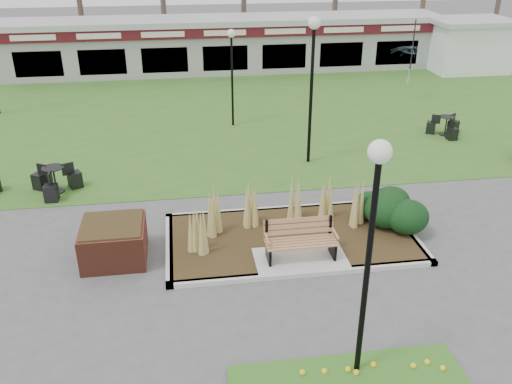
{
  "coord_description": "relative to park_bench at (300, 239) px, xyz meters",
  "views": [
    {
      "loc": [
        -2.67,
        -10.54,
        7.22
      ],
      "look_at": [
        -0.8,
        2.0,
        1.05
      ],
      "focal_mm": 38.0,
      "sensor_mm": 36.0,
      "label": 1
    }
  ],
  "objects": [
    {
      "name": "ground",
      "position": [
        0.0,
        -0.25,
        -0.59
      ],
      "size": [
        100.0,
        100.0,
        0.0
      ],
      "primitive_type": "plane",
      "color": "#515154",
      "rests_on": "ground"
    },
    {
      "name": "lawn",
      "position": [
        0.0,
        11.75,
        -0.58
      ],
      "size": [
        34.0,
        16.0,
        0.02
      ],
      "primitive_type": "cube",
      "color": "#2F6C22",
      "rests_on": "ground"
    },
    {
      "name": "planting_bed",
      "position": [
        1.27,
        1.1,
        -0.22
      ],
      "size": [
        6.75,
        3.4,
        1.27
      ],
      "color": "#352315",
      "rests_on": "ground"
    },
    {
      "name": "park_bench",
      "position": [
        0.0,
        0.0,
        0.0
      ],
      "size": [
        1.7,
        0.66,
        0.93
      ],
      "color": "#A17349",
      "rests_on": "ground"
    },
    {
      "name": "brick_planter",
      "position": [
        -4.4,
        0.75,
        -0.11
      ],
      "size": [
        1.5,
        1.5,
        0.95
      ],
      "color": "brown",
      "rests_on": "ground"
    },
    {
      "name": "food_pavilion",
      "position": [
        0.0,
        19.71,
        0.89
      ],
      "size": [
        24.6,
        3.4,
        2.9
      ],
      "color": "#969799",
      "rests_on": "ground"
    },
    {
      "name": "service_hut",
      "position": [
        13.5,
        17.75,
        0.86
      ],
      "size": [
        4.4,
        3.4,
        2.83
      ],
      "color": "white",
      "rests_on": "ground"
    },
    {
      "name": "lamp_post_near_left",
      "position": [
        0.22,
        -3.75,
        2.67
      ],
      "size": [
        0.37,
        0.37,
        4.47
      ],
      "color": "black",
      "rests_on": "ground"
    },
    {
      "name": "lamp_post_mid_left",
      "position": [
        -0.5,
        10.17,
        2.2
      ],
      "size": [
        0.32,
        0.32,
        3.82
      ],
      "color": "black",
      "rests_on": "ground"
    },
    {
      "name": "lamp_post_mid_right",
      "position": [
        1.64,
        5.98,
        2.93
      ],
      "size": [
        0.4,
        0.4,
        4.83
      ],
      "color": "black",
      "rests_on": "ground"
    },
    {
      "name": "bistro_set_b",
      "position": [
        -6.48,
        4.75,
        -0.3
      ],
      "size": [
        1.54,
        1.36,
        0.82
      ],
      "color": "black",
      "rests_on": "ground"
    },
    {
      "name": "bistro_set_d",
      "position": [
        7.51,
        7.8,
        -0.32
      ],
      "size": [
        1.39,
        1.22,
        0.74
      ],
      "color": "black",
      "rests_on": "ground"
    },
    {
      "name": "patio_umbrella",
      "position": [
        8.0,
        12.75,
        1.01
      ],
      "size": [
        2.36,
        2.39,
        2.51
      ],
      "color": "black",
      "rests_on": "ground"
    },
    {
      "name": "car_black",
      "position": [
        -11.46,
        20.75,
        0.17
      ],
      "size": [
        4.64,
        1.69,
        1.52
      ],
      "primitive_type": "imported",
      "rotation": [
        0.0,
        0.0,
        1.55
      ],
      "color": "black",
      "rests_on": "ground"
    }
  ]
}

